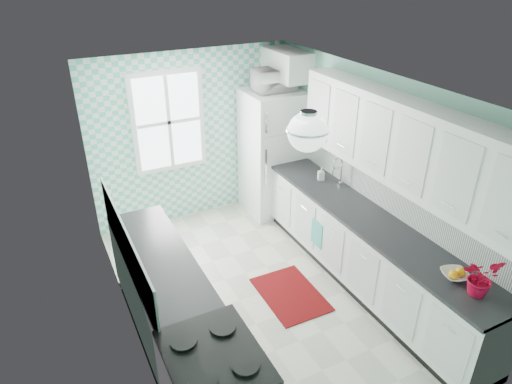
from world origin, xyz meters
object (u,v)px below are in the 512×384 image
fridge (273,153)px  fruit_bowl (455,275)px  potted_plant (480,277)px  microwave (274,80)px  sink (329,189)px  ceiling_light (308,132)px

fridge → fruit_bowl: 3.38m
potted_plant → microwave: size_ratio=0.62×
fridge → sink: bearing=-82.8°
sink → microwave: (-0.09, 1.34, 1.13)m
fridge → fruit_bowl: bearing=-85.3°
ceiling_light → potted_plant: 2.00m
sink → fruit_bowl: sink is taller
ceiling_light → fruit_bowl: size_ratio=1.43×
ceiling_light → microwave: bearing=66.7°
ceiling_light → sink: size_ratio=0.66×
fridge → potted_plant: (0.09, -3.62, 0.16)m
microwave → fruit_bowl: bearing=91.8°
fruit_bowl → microwave: (-0.09, 3.38, 1.09)m
fridge → microwave: 1.11m
ceiling_light → fridge: ceiling_light is taller
fridge → potted_plant: bearing=-85.4°
ceiling_light → microwave: (1.11, 2.58, -0.27)m
ceiling_light → potted_plant: size_ratio=1.00×
fruit_bowl → potted_plant: bearing=-90.0°
fridge → sink: size_ratio=3.57×
fruit_bowl → microwave: size_ratio=0.43×
sink → fruit_bowl: (-0.00, -2.04, 0.04)m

